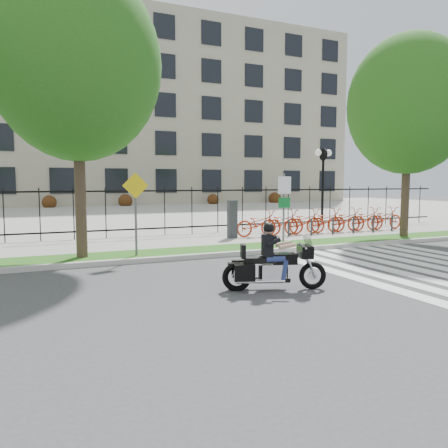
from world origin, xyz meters
name	(u,v)px	position (x,y,z in m)	size (l,w,h in m)	color
ground	(277,286)	(0.00, 0.00, 0.00)	(120.00, 120.00, 0.00)	#3D3D3F
curb	(210,255)	(0.00, 4.10, 0.07)	(60.00, 0.20, 0.15)	#B2B0A8
grass_verge	(201,251)	(0.00, 4.95, 0.07)	(60.00, 1.50, 0.15)	#285715
sidewalk	(178,242)	(0.00, 7.45, 0.07)	(60.00, 3.50, 0.15)	#A5A19A
plaza	(107,213)	(0.00, 25.00, 0.05)	(80.00, 34.00, 0.10)	#A5A19A
crosswalk_stripes	(432,269)	(4.83, 0.00, 0.01)	(5.70, 8.00, 0.01)	silver
iron_fence	(165,211)	(0.00, 9.20, 1.15)	(30.00, 0.06, 2.00)	black
office_building	(78,116)	(0.00, 44.92, 9.97)	(60.00, 21.90, 20.15)	gray
lamp_post_right	(323,167)	(10.00, 12.00, 3.21)	(1.06, 0.70, 4.25)	black
street_tree_1	(76,64)	(-3.73, 4.95, 5.69)	(4.81, 4.81, 8.32)	#36271D
street_tree_2	(409,105)	(8.90, 4.95, 5.44)	(4.83, 4.83, 8.08)	#36271D
bike_share_station	(325,221)	(6.63, 7.20, 0.68)	(8.99, 0.89, 1.50)	#2D2D33
sign_pole_regulatory	(284,200)	(2.95, 4.58, 1.74)	(0.50, 0.09, 2.50)	#59595B
sign_pole_warning	(136,203)	(-2.20, 4.58, 1.74)	(0.78, 0.09, 2.49)	#59595B
motorcycle_rider	(274,263)	(-0.23, -0.24, 0.59)	(2.23, 1.09, 1.78)	black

